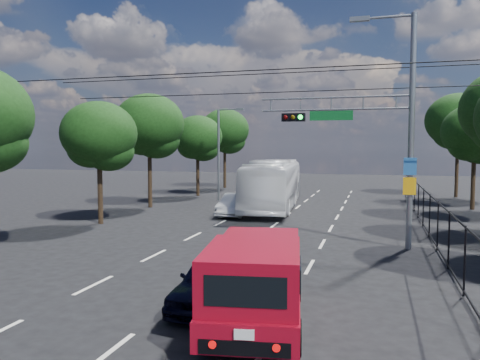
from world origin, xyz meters
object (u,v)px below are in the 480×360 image
at_px(signal_mast, 380,121).
at_px(red_pickup, 257,278).
at_px(navy_hatchback, 215,280).
at_px(white_van, 235,205).
at_px(white_bus, 273,184).

bearing_deg(signal_mast, red_pickup, -106.05).
relative_size(red_pickup, navy_hatchback, 1.48).
relative_size(navy_hatchback, white_van, 0.98).
relative_size(signal_mast, white_bus, 0.80).
bearing_deg(red_pickup, signal_mast, 73.95).
bearing_deg(red_pickup, navy_hatchback, 143.95).
xyz_separation_m(navy_hatchback, white_van, (-4.14, 15.59, -0.01)).
height_order(signal_mast, white_van, signal_mast).
bearing_deg(navy_hatchback, signal_mast, 63.70).
relative_size(signal_mast, white_van, 2.36).
xyz_separation_m(signal_mast, navy_hatchback, (-4.17, -8.60, -4.57)).
xyz_separation_m(signal_mast, white_bus, (-6.75, 10.57, -3.59)).
distance_m(signal_mast, white_bus, 13.05).
distance_m(white_bus, white_van, 4.04).
xyz_separation_m(navy_hatchback, white_bus, (-2.58, 19.18, 0.99)).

